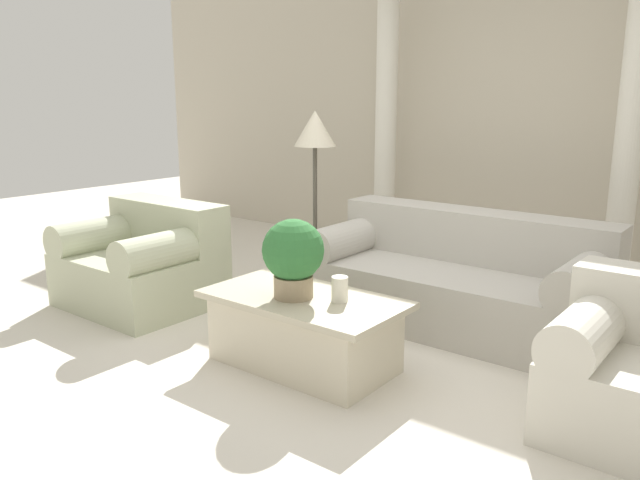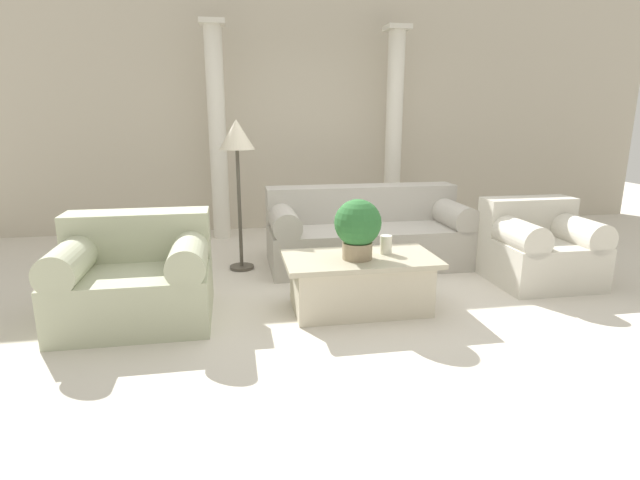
% 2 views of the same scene
% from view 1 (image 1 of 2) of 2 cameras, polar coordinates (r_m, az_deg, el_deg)
% --- Properties ---
extents(ground_plane, '(16.00, 16.00, 0.00)m').
position_cam_1_polar(ground_plane, '(4.16, 3.03, -9.82)').
color(ground_plane, silver).
extents(wall_back, '(10.00, 0.06, 3.20)m').
position_cam_1_polar(wall_back, '(6.29, 18.11, 12.27)').
color(wall_back, beige).
rests_on(wall_back, ground_plane).
extents(sofa_long, '(2.06, 0.93, 0.79)m').
position_cam_1_polar(sofa_long, '(4.60, 12.46, -3.48)').
color(sofa_long, '#B7B2A8').
rests_on(sofa_long, ground_plane).
extents(loveseat, '(1.12, 0.93, 0.79)m').
position_cam_1_polar(loveseat, '(5.10, -15.72, -1.83)').
color(loveseat, '#B4B999').
rests_on(loveseat, ground_plane).
extents(coffee_table, '(1.21, 0.66, 0.44)m').
position_cam_1_polar(coffee_table, '(3.82, -1.50, -8.24)').
color(coffee_table, beige).
rests_on(coffee_table, ground_plane).
extents(potted_plant, '(0.37, 0.37, 0.47)m').
position_cam_1_polar(potted_plant, '(3.66, -2.47, -1.35)').
color(potted_plant, '#937F60').
rests_on(potted_plant, coffee_table).
extents(pillar_candle, '(0.10, 0.10, 0.15)m').
position_cam_1_polar(pillar_candle, '(3.63, 1.82, -4.51)').
color(pillar_candle, silver).
rests_on(pillar_candle, coffee_table).
extents(floor_lamp, '(0.35, 0.35, 1.50)m').
position_cam_1_polar(floor_lamp, '(5.14, -0.46, 9.10)').
color(floor_lamp, '#4C473D').
rests_on(floor_lamp, ground_plane).
extents(column_left, '(0.30, 0.30, 2.62)m').
position_cam_1_polar(column_left, '(6.41, 6.04, 10.47)').
color(column_left, silver).
rests_on(column_left, ground_plane).
extents(column_right, '(0.30, 0.30, 2.62)m').
position_cam_1_polar(column_right, '(5.55, 26.46, 8.82)').
color(column_right, silver).
rests_on(column_right, ground_plane).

